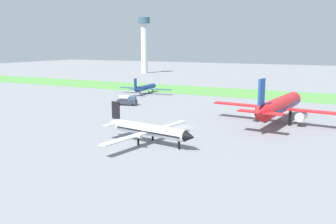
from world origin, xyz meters
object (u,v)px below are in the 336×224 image
object	(u,v)px
airplane_midfield_jet	(279,106)
control_tower	(144,41)
fuel_truck_near_gate	(127,100)
airplane_foreground_turboprop	(148,130)
airplane_taxiing_turboprop	(145,88)

from	to	relation	value
airplane_midfield_jet	control_tower	world-z (taller)	control_tower
fuel_truck_near_gate	control_tower	size ratio (longest dim) A/B	0.18
fuel_truck_near_gate	airplane_foreground_turboprop	bearing A→B (deg)	-66.37
airplane_taxiing_turboprop	fuel_truck_near_gate	xyz separation A→B (m)	(9.34, -27.08, -0.92)
fuel_truck_near_gate	control_tower	xyz separation A→B (m)	(-65.68, 121.29, 20.60)
airplane_taxiing_turboprop	control_tower	xyz separation A→B (m)	(-56.34, 94.21, 19.68)
airplane_foreground_turboprop	fuel_truck_near_gate	distance (m)	48.41
control_tower	airplane_midfield_jet	bearing A→B (deg)	-47.86
airplane_foreground_turboprop	fuel_truck_near_gate	xyz separation A→B (m)	(-30.08, 37.91, -1.24)
airplane_taxiing_turboprop	fuel_truck_near_gate	size ratio (longest dim) A/B	3.31
airplane_taxiing_turboprop	fuel_truck_near_gate	bearing A→B (deg)	-164.17
airplane_foreground_turboprop	control_tower	size ratio (longest dim) A/B	0.68
airplane_midfield_jet	fuel_truck_near_gate	xyz separation A→B (m)	(-49.66, 6.16, -2.89)
airplane_midfield_jet	airplane_foreground_turboprop	bearing A→B (deg)	153.94
control_tower	airplane_taxiing_turboprop	bearing A→B (deg)	-59.12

